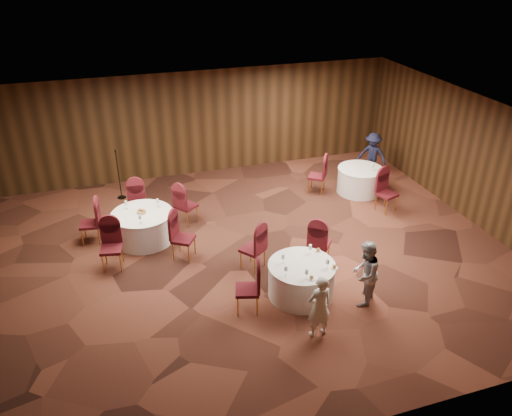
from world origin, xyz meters
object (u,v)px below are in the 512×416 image
object	(u,v)px
woman_a	(319,307)
man_c	(372,155)
table_right	(360,180)
table_main	(301,280)
woman_b	(365,273)
table_left	(143,226)
mic_stand	(120,185)

from	to	relation	value
woman_a	man_c	world-z (taller)	man_c
woman_a	man_c	xyz separation A→B (m)	(4.50, 6.10, 0.04)
table_right	man_c	world-z (taller)	man_c
table_main	woman_b	distance (m)	1.30
table_main	woman_a	bearing A→B (deg)	-97.27
table_left	woman_a	distance (m)	5.16
table_left	woman_a	bearing A→B (deg)	-58.46
table_left	man_c	xyz separation A→B (m)	(7.20, 1.70, 0.32)
mic_stand	man_c	world-z (taller)	mic_stand
woman_b	table_right	bearing A→B (deg)	-163.65
table_main	woman_a	size ratio (longest dim) A/B	1.05
mic_stand	woman_a	xyz separation A→B (m)	(3.06, -6.88, 0.25)
table_right	man_c	distance (m)	1.33
table_left	woman_a	size ratio (longest dim) A/B	1.13
table_main	woman_a	xyz separation A→B (m)	(-0.15, -1.21, 0.28)
mic_stand	woman_b	world-z (taller)	mic_stand
table_left	man_c	size ratio (longest dim) A/B	1.07
table_right	woman_b	xyz separation A→B (m)	(-2.35, -4.57, 0.33)
woman_b	man_c	world-z (taller)	woman_b
table_left	man_c	bearing A→B (deg)	13.33
table_right	woman_a	distance (m)	6.30
woman_a	woman_b	xyz separation A→B (m)	(1.25, 0.60, 0.05)
table_right	woman_b	distance (m)	5.15
table_main	woman_b	xyz separation A→B (m)	(1.09, -0.61, 0.33)
table_main	mic_stand	bearing A→B (deg)	119.54
table_main	man_c	distance (m)	6.55
table_left	table_right	size ratio (longest dim) A/B	1.14
table_right	mic_stand	size ratio (longest dim) A/B	0.90
table_main	mic_stand	world-z (taller)	mic_stand
table_left	table_main	bearing A→B (deg)	-48.19
table_right	mic_stand	distance (m)	6.88
mic_stand	woman_b	distance (m)	7.62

